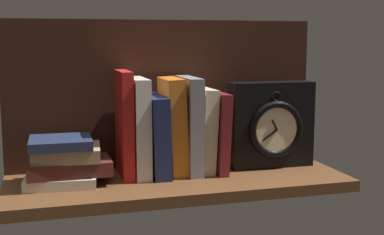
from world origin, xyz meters
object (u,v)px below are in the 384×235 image
(book_navy_bierce, at_px, (156,135))
(book_maroon_dawkins, at_px, (216,131))
(book_white_catcher, at_px, (139,127))
(book_gray_chess, at_px, (189,125))
(framed_clock, at_px, (272,125))
(book_red_requiem, at_px, (124,124))
(book_cream_twain, at_px, (203,130))
(book_stack_side, at_px, (65,162))
(book_orange_pandolfini, at_px, (173,126))

(book_navy_bierce, bearing_deg, book_maroon_dawkins, -0.00)
(book_white_catcher, relative_size, book_gray_chess, 1.00)
(book_maroon_dawkins, xyz_separation_m, framed_clock, (0.14, -0.01, 0.01))
(book_red_requiem, bearing_deg, book_maroon_dawkins, -0.00)
(book_cream_twain, relative_size, framed_clock, 0.95)
(book_white_catcher, distance_m, book_navy_bierce, 0.04)
(framed_clock, height_order, book_stack_side, framed_clock)
(book_white_catcher, bearing_deg, book_orange_pandolfini, 0.00)
(book_white_catcher, height_order, book_cream_twain, book_white_catcher)
(book_cream_twain, bearing_deg, book_white_catcher, 180.00)
(book_gray_chess, bearing_deg, book_cream_twain, 0.00)
(framed_clock, bearing_deg, book_white_catcher, 178.12)
(book_navy_bierce, bearing_deg, book_white_catcher, 180.00)
(book_cream_twain, height_order, book_stack_side, book_cream_twain)
(book_gray_chess, bearing_deg, book_white_catcher, 180.00)
(book_stack_side, bearing_deg, book_white_catcher, 10.40)
(book_red_requiem, relative_size, book_maroon_dawkins, 1.29)
(book_gray_chess, xyz_separation_m, book_maroon_dawkins, (0.07, -0.00, -0.02))
(book_orange_pandolfini, height_order, framed_clock, book_orange_pandolfini)
(book_stack_side, bearing_deg, book_orange_pandolfini, 7.05)
(book_navy_bierce, xyz_separation_m, book_gray_chess, (0.08, 0.00, 0.02))
(book_maroon_dawkins, bearing_deg, framed_clock, -4.34)
(book_maroon_dawkins, bearing_deg, book_navy_bierce, 180.00)
(book_navy_bierce, relative_size, book_maroon_dawkins, 0.98)
(book_maroon_dawkins, bearing_deg, book_cream_twain, 180.00)
(book_red_requiem, relative_size, book_navy_bierce, 1.32)
(book_red_requiem, bearing_deg, book_cream_twain, 0.00)
(book_red_requiem, distance_m, book_maroon_dawkins, 0.22)
(book_white_catcher, distance_m, framed_clock, 0.33)
(book_cream_twain, bearing_deg, book_navy_bierce, 180.00)
(book_gray_chess, bearing_deg, book_red_requiem, 180.00)
(book_white_catcher, distance_m, book_gray_chess, 0.12)
(book_maroon_dawkins, height_order, book_stack_side, book_maroon_dawkins)
(book_white_catcher, height_order, framed_clock, book_white_catcher)
(book_white_catcher, distance_m, book_cream_twain, 0.16)
(book_stack_side, bearing_deg, book_maroon_dawkins, 4.97)
(book_maroon_dawkins, height_order, framed_clock, framed_clock)
(book_red_requiem, xyz_separation_m, book_gray_chess, (0.15, 0.00, -0.01))
(book_orange_pandolfini, height_order, book_stack_side, book_orange_pandolfini)
(book_maroon_dawkins, bearing_deg, book_red_requiem, 180.00)
(book_white_catcher, bearing_deg, book_red_requiem, 180.00)
(book_white_catcher, height_order, book_navy_bierce, book_white_catcher)
(book_red_requiem, bearing_deg, framed_clock, -1.71)
(book_navy_bierce, height_order, framed_clock, framed_clock)
(book_stack_side, bearing_deg, framed_clock, 2.32)
(book_navy_bierce, bearing_deg, book_red_requiem, 180.00)
(book_gray_chess, distance_m, book_cream_twain, 0.04)
(book_red_requiem, relative_size, book_gray_chess, 1.08)
(book_orange_pandolfini, bearing_deg, book_stack_side, -172.95)
(book_navy_bierce, height_order, book_stack_side, book_navy_bierce)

